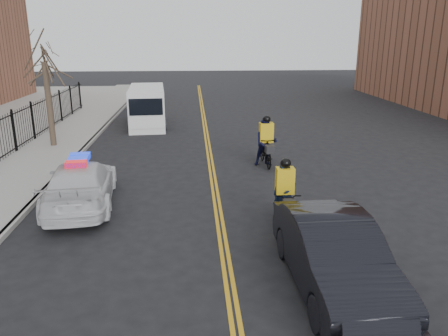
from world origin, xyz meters
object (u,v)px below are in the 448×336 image
police_cruiser (81,184)px  cargo_van (147,107)px  cyclist_near (284,201)px  dark_sedan (334,255)px  cyclist_far (266,146)px

police_cruiser → cargo_van: 13.13m
police_cruiser → cyclist_near: cyclist_near is taller
police_cruiser → dark_sedan: bearing=134.4°
police_cruiser → cyclist_far: 7.88m
cargo_van → police_cruiser: bearing=-98.3°
cargo_van → cyclist_near: cargo_van is taller
police_cruiser → cyclist_near: size_ratio=2.58×
cargo_van → dark_sedan: bearing=-77.2°
dark_sedan → cyclist_far: (0.11, 9.53, 0.05)m
cyclist_near → cyclist_far: cyclist_far is taller
police_cruiser → dark_sedan: size_ratio=1.07×
dark_sedan → cyclist_far: size_ratio=2.26×
police_cruiser → cargo_van: cargo_van is taller
cargo_van → cyclist_far: bearing=-61.4°
cargo_van → cyclist_near: 15.88m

